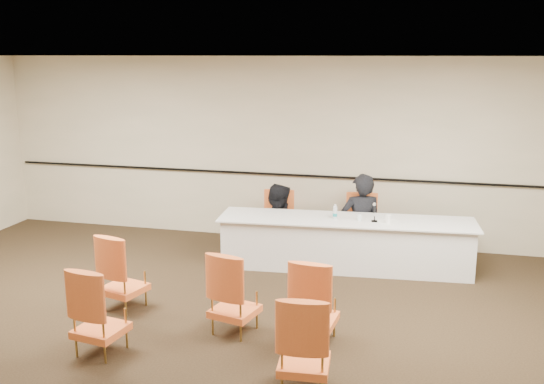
# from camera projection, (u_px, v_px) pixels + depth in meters

# --- Properties ---
(floor) EXTENTS (10.00, 10.00, 0.00)m
(floor) POSITION_uv_depth(u_px,v_px,m) (205.00, 347.00, 6.41)
(floor) COLOR black
(floor) RESTS_ON ground
(ceiling) EXTENTS (10.00, 10.00, 0.00)m
(ceiling) POSITION_uv_depth(u_px,v_px,m) (197.00, 58.00, 5.74)
(ceiling) COLOR white
(ceiling) RESTS_ON ground
(wall_back) EXTENTS (10.00, 0.04, 3.00)m
(wall_back) POSITION_uv_depth(u_px,v_px,m) (287.00, 150.00, 9.86)
(wall_back) COLOR beige
(wall_back) RESTS_ON ground
(wall_rail) EXTENTS (9.80, 0.04, 0.03)m
(wall_rail) POSITION_uv_depth(u_px,v_px,m) (287.00, 175.00, 9.91)
(wall_rail) COLOR black
(wall_rail) RESTS_ON wall_back
(panel_table) EXTENTS (3.70, 1.13, 0.73)m
(panel_table) POSITION_uv_depth(u_px,v_px,m) (346.00, 243.00, 8.73)
(panel_table) COLOR silver
(panel_table) RESTS_ON ground
(panelist_main) EXTENTS (0.73, 0.59, 1.73)m
(panelist_main) POSITION_uv_depth(u_px,v_px,m) (361.00, 229.00, 9.20)
(panelist_main) COLOR black
(panelist_main) RESTS_ON ground
(panelist_main_chair) EXTENTS (0.54, 0.54, 0.95)m
(panelist_main_chair) POSITION_uv_depth(u_px,v_px,m) (361.00, 226.00, 9.19)
(panelist_main_chair) COLOR #E45829
(panelist_main_chair) RESTS_ON ground
(panelist_second) EXTENTS (0.91, 0.79, 1.63)m
(panelist_second) POSITION_uv_depth(u_px,v_px,m) (277.00, 235.00, 9.45)
(panelist_second) COLOR black
(panelist_second) RESTS_ON ground
(panelist_second_chair) EXTENTS (0.54, 0.54, 0.95)m
(panelist_second_chair) POSITION_uv_depth(u_px,v_px,m) (277.00, 222.00, 9.40)
(panelist_second_chair) COLOR #E45829
(panelist_second_chair) RESTS_ON ground
(papers) EXTENTS (0.36, 0.32, 0.00)m
(papers) POSITION_uv_depth(u_px,v_px,m) (388.00, 221.00, 8.51)
(papers) COLOR white
(papers) RESTS_ON panel_table
(microphone) EXTENTS (0.11, 0.19, 0.25)m
(microphone) POSITION_uv_depth(u_px,v_px,m) (375.00, 213.00, 8.48)
(microphone) COLOR black
(microphone) RESTS_ON panel_table
(water_bottle) EXTENTS (0.08, 0.08, 0.21)m
(water_bottle) POSITION_uv_depth(u_px,v_px,m) (335.00, 212.00, 8.64)
(water_bottle) COLOR teal
(water_bottle) RESTS_ON panel_table
(drinking_glass) EXTENTS (0.07, 0.07, 0.10)m
(drinking_glass) POSITION_uv_depth(u_px,v_px,m) (359.00, 217.00, 8.55)
(drinking_glass) COLOR white
(drinking_glass) RESTS_ON panel_table
(coffee_cup) EXTENTS (0.09, 0.09, 0.12)m
(coffee_cup) POSITION_uv_depth(u_px,v_px,m) (388.00, 219.00, 8.40)
(coffee_cup) COLOR white
(coffee_cup) RESTS_ON panel_table
(aud_chair_front_left) EXTENTS (0.61, 0.61, 0.95)m
(aud_chair_front_left) POSITION_uv_depth(u_px,v_px,m) (123.00, 271.00, 7.30)
(aud_chair_front_left) COLOR #E45829
(aud_chair_front_left) RESTS_ON ground
(aud_chair_front_mid) EXTENTS (0.60, 0.60, 0.95)m
(aud_chair_front_mid) POSITION_uv_depth(u_px,v_px,m) (235.00, 292.00, 6.67)
(aud_chair_front_mid) COLOR #E45829
(aud_chair_front_mid) RESTS_ON ground
(aud_chair_front_right) EXTENTS (0.55, 0.55, 0.95)m
(aud_chair_front_right) POSITION_uv_depth(u_px,v_px,m) (315.00, 300.00, 6.45)
(aud_chair_front_right) COLOR #E45829
(aud_chair_front_right) RESTS_ON ground
(aud_chair_back_left) EXTENTS (0.57, 0.57, 0.95)m
(aud_chair_back_left) POSITION_uv_depth(u_px,v_px,m) (100.00, 310.00, 6.21)
(aud_chair_back_left) COLOR #E45829
(aud_chair_back_left) RESTS_ON ground
(aud_chair_back_right) EXTENTS (0.54, 0.54, 0.95)m
(aud_chair_back_right) POSITION_uv_depth(u_px,v_px,m) (304.00, 341.00, 5.52)
(aud_chair_back_right) COLOR #E45829
(aud_chair_back_right) RESTS_ON ground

